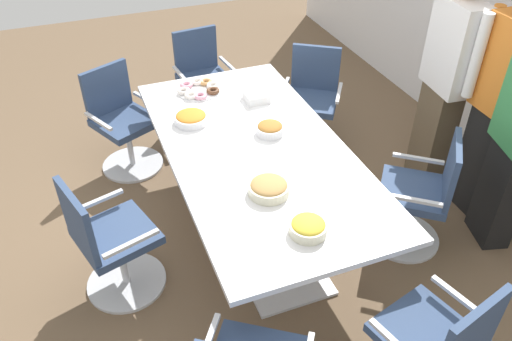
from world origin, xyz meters
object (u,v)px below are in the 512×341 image
Objects in this scene: office_chair_3 at (203,83)px; snack_bowl_chips_yellow at (308,227)px; snack_bowl_pretzels at (270,128)px; snack_bowl_cookies at (269,187)px; office_chair_2 at (311,104)px; office_chair_5 at (110,245)px; office_chair_4 at (123,125)px; person_standing_1 at (502,102)px; office_chair_1 at (419,199)px; snack_bowl_chips_orange at (191,118)px; person_standing_0 at (447,77)px; donut_platter at (199,89)px; conference_table at (256,162)px; napkin_pile at (256,97)px.

snack_bowl_chips_yellow is (2.59, -0.13, 0.39)m from office_chair_3.
snack_bowl_cookies is at bearing -22.95° from snack_bowl_pretzels.
office_chair_5 is (1.17, -2.00, 0.00)m from office_chair_2.
person_standing_1 is at bearing 121.88° from office_chair_4.
snack_bowl_chips_orange is at bearing 91.17° from office_chair_1.
person_standing_0 reaches higher than snack_bowl_cookies.
snack_bowl_chips_yellow reaches higher than snack_bowl_pretzels.
person_standing_1 is at bearing -160.18° from person_standing_0.
snack_bowl_chips_orange is at bearing 115.90° from office_chair_5.
office_chair_3 is 0.88m from donut_platter.
snack_bowl_chips_yellow is (0.51, -1.76, -0.17)m from person_standing_1.
person_standing_1 reaches higher than office_chair_4.
conference_table is at bearing 98.63° from person_standing_0.
person_standing_0 is at bearing -4.06° from office_chair_1.
office_chair_2 is 1.38m from snack_bowl_chips_orange.
office_chair_1 is 1.18m from snack_bowl_pretzels.
conference_table is 0.61m from snack_bowl_chips_orange.
snack_bowl_cookies reaches higher than conference_table.
snack_bowl_pretzels is (1.07, 0.94, 0.39)m from office_chair_4.
office_chair_1 reaches higher than napkin_pile.
conference_table is 0.68m from napkin_pile.
snack_bowl_chips_yellow is (1.38, 0.30, 0.00)m from snack_bowl_chips_orange.
snack_bowl_chips_yellow is at bearing 108.14° from person_standing_1.
donut_platter is (-1.32, -1.87, -0.20)m from person_standing_1.
office_chair_5 is at bearing -105.02° from snack_bowl_cookies.
office_chair_5 is (-0.33, -2.13, 0.00)m from office_chair_1.
snack_bowl_pretzels is (1.56, 0.06, 0.39)m from office_chair_3.
snack_bowl_pretzels is at bearing 157.05° from snack_bowl_cookies.
office_chair_4 is 2.70m from person_standing_0.
donut_platter is (-0.80, -0.30, -0.02)m from snack_bowl_pretzels.
office_chair_2 is 4.47× the size of snack_bowl_pretzels.
office_chair_3 is at bearing 177.17° from snack_bowl_chips_yellow.
office_chair_4 is 3.02m from person_standing_1.
snack_bowl_chips_yellow is (2.09, 0.75, 0.39)m from office_chair_4.
office_chair_5 is at bearing -74.13° from snack_bowl_pretzels.
office_chair_1 is 1.00× the size of office_chair_5.
office_chair_4 is 0.78m from donut_platter.
office_chair_4 is 0.93m from snack_bowl_chips_orange.
office_chair_1 is 2.54× the size of donut_platter.
napkin_pile is (-1.17, -0.80, 0.38)m from office_chair_1.
person_standing_0 reaches higher than snack_bowl_chips_yellow.
office_chair_2 is at bearing 33.56° from person_standing_1.
snack_bowl_chips_orange is (-0.41, -1.94, -0.17)m from person_standing_0.
donut_platter reaches higher than conference_table.
office_chair_5 reaches higher than snack_bowl_chips_orange.
office_chair_1 is 1.00× the size of office_chair_2.
office_chair_5 is (1.42, -0.32, 0.00)m from office_chair_4.
person_standing_1 is (0.39, 1.73, 0.34)m from conference_table.
office_chair_2 and office_chair_4 have the same top height.
office_chair_2 is 2.32m from office_chair_5.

